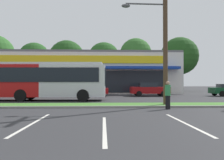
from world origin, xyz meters
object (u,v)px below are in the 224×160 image
Objects in this scene: car_0 at (149,89)px; car_4 at (88,90)px; city_bus at (36,80)px; pedestrian_near_bench at (168,95)px; utility_pole at (163,30)px.

car_0 is 7.10m from car_4.
city_bus reaches higher than pedestrian_near_bench.
city_bus is at bearing 55.76° from pedestrian_near_bench.
city_bus is at bearing 151.00° from utility_pole.
car_4 is at bearing 116.41° from utility_pole.
car_0 is (1.45, 11.67, -4.15)m from utility_pole.
car_0 is at bearing 82.92° from utility_pole.
car_4 is at bearing 57.55° from city_bus.
utility_pole is 2.07× the size of car_0.
utility_pole is 5.75× the size of pedestrian_near_bench.
city_bus is 2.70× the size of car_0.
pedestrian_near_bench is (5.45, -13.12, 0.07)m from car_4.
utility_pole is 4.50m from pedestrian_near_bench.
utility_pole reaches higher than pedestrian_near_bench.
utility_pole is at bearing -63.59° from car_4.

